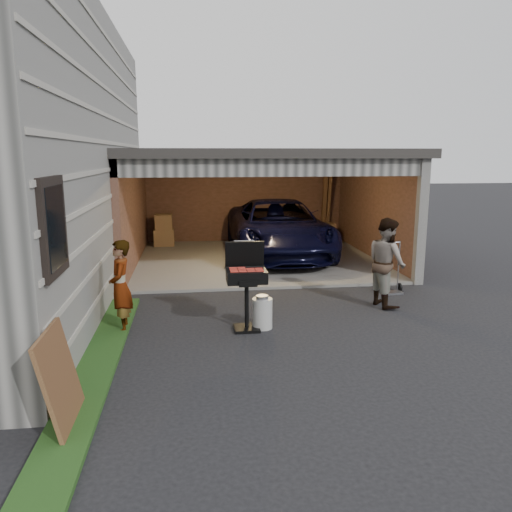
{
  "coord_description": "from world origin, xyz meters",
  "views": [
    {
      "loc": [
        -0.96,
        -6.47,
        2.78
      ],
      "look_at": [
        0.07,
        1.46,
        1.15
      ],
      "focal_mm": 35.0,
      "sensor_mm": 36.0,
      "label": 1
    }
  ],
  "objects_px": {
    "propane_tank": "(262,313)",
    "man": "(387,262)",
    "minivan": "(278,230)",
    "plywood_panel": "(60,379)",
    "woman": "(121,286)",
    "bbq_grill": "(246,279)",
    "hand_truck": "(392,283)"
  },
  "relations": [
    {
      "from": "propane_tank",
      "to": "man",
      "type": "bearing_deg",
      "value": 21.15
    },
    {
      "from": "man",
      "to": "propane_tank",
      "type": "bearing_deg",
      "value": 102.02
    },
    {
      "from": "minivan",
      "to": "plywood_panel",
      "type": "relative_size",
      "value": 5.12
    },
    {
      "from": "woman",
      "to": "bbq_grill",
      "type": "distance_m",
      "value": 1.99
    },
    {
      "from": "woman",
      "to": "man",
      "type": "distance_m",
      "value": 4.77
    },
    {
      "from": "minivan",
      "to": "bbq_grill",
      "type": "distance_m",
      "value": 5.92
    },
    {
      "from": "minivan",
      "to": "hand_truck",
      "type": "height_order",
      "value": "minivan"
    },
    {
      "from": "man",
      "to": "bbq_grill",
      "type": "distance_m",
      "value": 2.89
    },
    {
      "from": "bbq_grill",
      "to": "man",
      "type": "bearing_deg",
      "value": 19.59
    },
    {
      "from": "minivan",
      "to": "propane_tank",
      "type": "distance_m",
      "value": 5.86
    },
    {
      "from": "bbq_grill",
      "to": "minivan",
      "type": "bearing_deg",
      "value": 75.19
    },
    {
      "from": "woman",
      "to": "propane_tank",
      "type": "xyz_separation_m",
      "value": [
        2.24,
        -0.14,
        -0.49
      ]
    },
    {
      "from": "plywood_panel",
      "to": "hand_truck",
      "type": "height_order",
      "value": "hand_truck"
    },
    {
      "from": "propane_tank",
      "to": "hand_truck",
      "type": "bearing_deg",
      "value": 30.94
    },
    {
      "from": "man",
      "to": "propane_tank",
      "type": "xyz_separation_m",
      "value": [
        -2.46,
        -0.95,
        -0.58
      ]
    },
    {
      "from": "hand_truck",
      "to": "propane_tank",
      "type": "bearing_deg",
      "value": -155.46
    },
    {
      "from": "man",
      "to": "bbq_grill",
      "type": "bearing_deg",
      "value": 100.46
    },
    {
      "from": "propane_tank",
      "to": "hand_truck",
      "type": "xyz_separation_m",
      "value": [
        2.94,
        1.76,
        -0.04
      ]
    },
    {
      "from": "propane_tank",
      "to": "woman",
      "type": "bearing_deg",
      "value": 176.34
    },
    {
      "from": "man",
      "to": "propane_tank",
      "type": "relative_size",
      "value": 3.34
    },
    {
      "from": "man",
      "to": "hand_truck",
      "type": "height_order",
      "value": "man"
    },
    {
      "from": "plywood_panel",
      "to": "hand_truck",
      "type": "bearing_deg",
      "value": 39.46
    },
    {
      "from": "minivan",
      "to": "hand_truck",
      "type": "xyz_separation_m",
      "value": [
        1.69,
        -3.94,
        -0.55
      ]
    },
    {
      "from": "propane_tank",
      "to": "plywood_panel",
      "type": "relative_size",
      "value": 0.47
    },
    {
      "from": "man",
      "to": "hand_truck",
      "type": "xyz_separation_m",
      "value": [
        0.48,
        0.81,
        -0.62
      ]
    },
    {
      "from": "man",
      "to": "hand_truck",
      "type": "distance_m",
      "value": 1.13
    },
    {
      "from": "bbq_grill",
      "to": "hand_truck",
      "type": "bearing_deg",
      "value": 29.08
    },
    {
      "from": "minivan",
      "to": "woman",
      "type": "height_order",
      "value": "minivan"
    },
    {
      "from": "minivan",
      "to": "man",
      "type": "bearing_deg",
      "value": -75.23
    },
    {
      "from": "woman",
      "to": "hand_truck",
      "type": "relative_size",
      "value": 1.4
    },
    {
      "from": "man",
      "to": "propane_tank",
      "type": "distance_m",
      "value": 2.7
    },
    {
      "from": "minivan",
      "to": "bbq_grill",
      "type": "height_order",
      "value": "minivan"
    }
  ]
}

